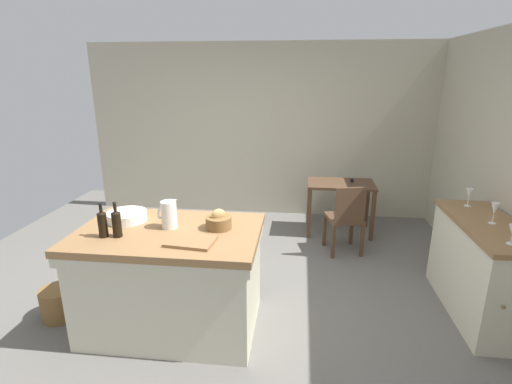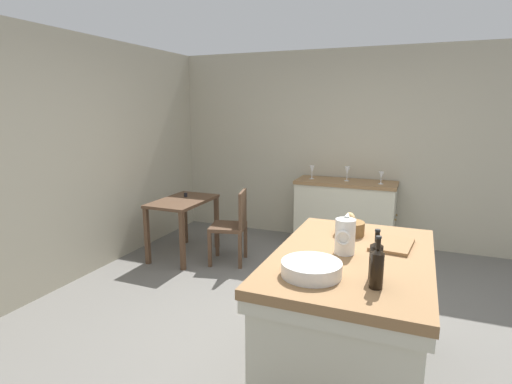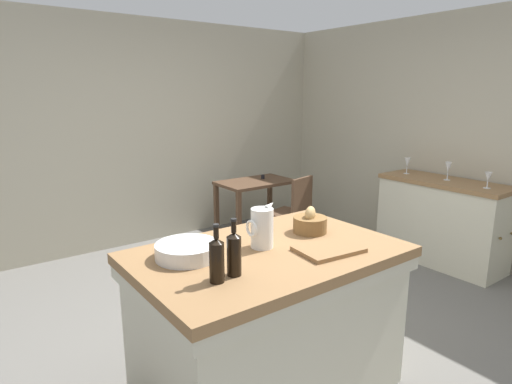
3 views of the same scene
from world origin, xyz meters
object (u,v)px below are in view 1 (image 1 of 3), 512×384
(bread_basket, at_px, (219,221))
(wine_glass_middle, at_px, (469,194))
(wine_glass_left, at_px, (495,209))
(wine_bottle_dark, at_px, (117,223))
(side_cabinet, at_px, (481,269))
(wooden_chair, at_px, (346,217))
(wine_bottle_amber, at_px, (103,223))
(cutting_board, at_px, (191,241))
(wicker_hamper, at_px, (59,303))
(island_table, at_px, (171,275))
(wash_bowl, at_px, (127,216))
(writing_desk, at_px, (340,191))
(pitcher, at_px, (169,214))

(bread_basket, relative_size, wine_glass_middle, 1.21)
(wine_glass_left, height_order, wine_glass_middle, wine_glass_left)
(bread_basket, relative_size, wine_bottle_dark, 0.74)
(side_cabinet, distance_m, wooden_chair, 1.57)
(side_cabinet, bearing_deg, wooden_chair, 134.01)
(side_cabinet, bearing_deg, wine_bottle_amber, -167.59)
(bread_basket, bearing_deg, cutting_board, -115.75)
(wine_bottle_amber, height_order, wine_glass_middle, wine_bottle_amber)
(wine_bottle_dark, xyz_separation_m, wicker_hamper, (-0.73, 0.17, -0.88))
(wine_glass_left, bearing_deg, island_table, -169.55)
(wooden_chair, height_order, wash_bowl, wash_bowl)
(wooden_chair, xyz_separation_m, wine_bottle_dark, (-1.99, -1.82, 0.55))
(island_table, xyz_separation_m, wash_bowl, (-0.43, 0.17, 0.46))
(wine_glass_middle, xyz_separation_m, wicker_hamper, (-3.79, -0.98, -0.87))
(side_cabinet, relative_size, wine_bottle_amber, 4.60)
(side_cabinet, relative_size, writing_desk, 1.45)
(wine_glass_middle, distance_m, wicker_hamper, 4.01)
(bread_basket, bearing_deg, wine_glass_middle, 20.87)
(side_cabinet, bearing_deg, pitcher, -170.50)
(pitcher, bearing_deg, side_cabinet, 9.50)
(side_cabinet, bearing_deg, wicker_hamper, -172.23)
(cutting_board, bearing_deg, island_table, 139.15)
(side_cabinet, bearing_deg, wash_bowl, -173.74)
(wooden_chair, xyz_separation_m, bread_basket, (-1.23, -1.55, 0.49))
(bread_basket, bearing_deg, side_cabinet, 10.34)
(wooden_chair, xyz_separation_m, wicker_hamper, (-2.71, -1.65, -0.33))
(wash_bowl, bearing_deg, wine_glass_left, 6.12)
(pitcher, relative_size, wine_glass_middle, 1.53)
(side_cabinet, distance_m, wine_glass_left, 0.57)
(writing_desk, bearing_deg, bread_basket, -118.70)
(pitcher, bearing_deg, wine_bottle_amber, -151.66)
(writing_desk, distance_m, wine_glass_left, 2.17)
(wash_bowl, xyz_separation_m, wine_glass_left, (3.17, 0.34, 0.07))
(island_table, relative_size, wine_bottle_dark, 5.24)
(side_cabinet, distance_m, cutting_board, 2.62)
(wine_glass_left, bearing_deg, wine_bottle_dark, -167.61)
(bread_basket, xyz_separation_m, cutting_board, (-0.15, -0.31, -0.05))
(island_table, bearing_deg, wooden_chair, 45.06)
(side_cabinet, bearing_deg, wine_bottle_dark, -167.44)
(bread_basket, height_order, wicker_hamper, bread_basket)
(wash_bowl, relative_size, wine_glass_left, 1.82)
(island_table, xyz_separation_m, wine_glass_middle, (2.72, 0.97, 0.53))
(writing_desk, xyz_separation_m, wine_glass_middle, (1.09, -1.35, 0.41))
(wine_glass_middle, bearing_deg, wooden_chair, 148.04)
(pitcher, bearing_deg, island_table, -85.40)
(pitcher, height_order, bread_basket, pitcher)
(bread_basket, bearing_deg, writing_desk, 61.30)
(island_table, relative_size, wooden_chair, 1.71)
(pitcher, xyz_separation_m, wine_glass_left, (2.75, 0.45, -0.00))
(wash_bowl, distance_m, wine_glass_left, 3.19)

